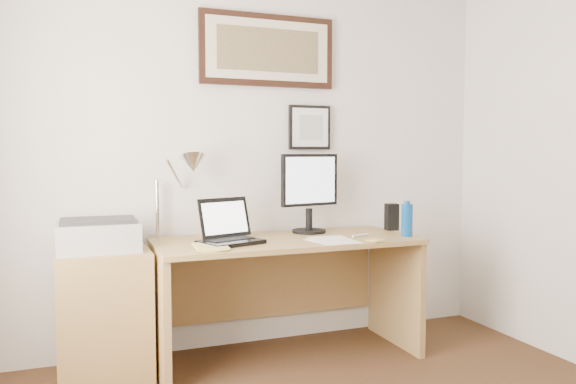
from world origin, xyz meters
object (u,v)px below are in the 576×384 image
water_bottle (407,220)px  printer (99,235)px  laptop (229,233)px  lcd_monitor (310,189)px  desk (282,274)px  book (194,248)px  side_cabinet (105,316)px

water_bottle → printer: size_ratio=0.46×
printer → laptop: bearing=-9.2°
water_bottle → lcd_monitor: (-0.52, 0.36, 0.19)m
lcd_monitor → water_bottle: bearing=-34.6°
laptop → printer: 0.73m
desk → lcd_monitor: 0.58m
book → printer: size_ratio=0.55×
water_bottle → lcd_monitor: 0.66m
printer → desk: bearing=-0.0°
book → laptop: bearing=32.6°
desk → lcd_monitor: size_ratio=3.08×
printer → book: bearing=-28.8°
desk → laptop: size_ratio=3.99×
desk → book: bearing=-156.4°
desk → side_cabinet: bearing=-178.1°
book → lcd_monitor: size_ratio=0.47×
laptop → lcd_monitor: 0.68m
side_cabinet → printer: printer is taller
laptop → book: bearing=-147.4°
book → lcd_monitor: lcd_monitor is taller
side_cabinet → lcd_monitor: bearing=5.7°
water_bottle → book: water_bottle is taller
water_bottle → book: 1.36m
book → side_cabinet: bearing=153.5°
side_cabinet → laptop: bearing=-6.6°
printer → lcd_monitor: bearing=4.1°
water_bottle → laptop: laptop is taller
book → laptop: size_ratio=0.61×
water_bottle → book: size_ratio=0.84×
side_cabinet → water_bottle: bearing=-7.1°
side_cabinet → desk: (1.07, 0.04, 0.15)m
book → lcd_monitor: (0.84, 0.36, 0.28)m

